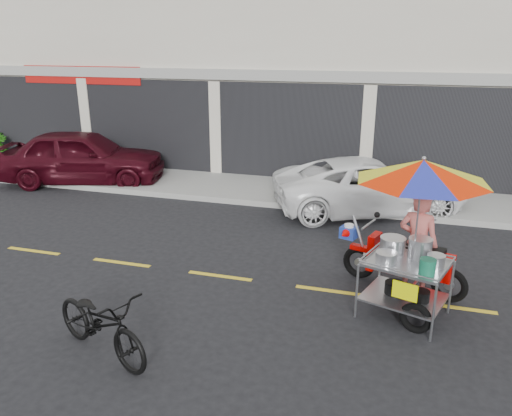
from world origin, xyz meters
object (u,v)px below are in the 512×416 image
(maroon_sedan, at_px, (82,157))
(white_pickup, at_px, (370,185))
(food_vendor_rig, at_px, (417,213))
(near_bicycle, at_px, (101,323))

(maroon_sedan, relative_size, white_pickup, 1.00)
(white_pickup, height_order, food_vendor_rig, food_vendor_rig)
(maroon_sedan, bearing_deg, food_vendor_rig, -133.30)
(food_vendor_rig, bearing_deg, near_bicycle, -128.93)
(maroon_sedan, bearing_deg, white_pickup, -107.24)
(white_pickup, bearing_deg, food_vendor_rig, 168.22)
(maroon_sedan, xyz_separation_m, white_pickup, (8.29, -0.21, -0.15))
(maroon_sedan, distance_m, near_bicycle, 9.10)
(white_pickup, distance_m, near_bicycle, 7.74)
(maroon_sedan, distance_m, white_pickup, 8.30)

